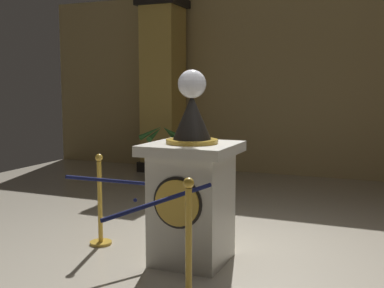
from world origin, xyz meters
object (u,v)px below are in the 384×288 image
at_px(stanchion_far, 189,270).
at_px(potted_palm_left, 163,164).
at_px(pedestal_clock, 192,189).
at_px(stanchion_near, 100,213).

bearing_deg(stanchion_far, potted_palm_left, 118.46).
distance_m(stanchion_far, potted_palm_left, 5.21).
height_order(pedestal_clock, potted_palm_left, pedestal_clock).
distance_m(stanchion_near, potted_palm_left, 3.50).
bearing_deg(pedestal_clock, stanchion_far, -68.26).
bearing_deg(stanchion_far, stanchion_near, 142.57).
xyz_separation_m(stanchion_far, potted_palm_left, (-2.48, 4.58, -0.06)).
relative_size(pedestal_clock, stanchion_near, 1.88).
bearing_deg(stanchion_far, pedestal_clock, 111.74).
distance_m(pedestal_clock, potted_palm_left, 4.04).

